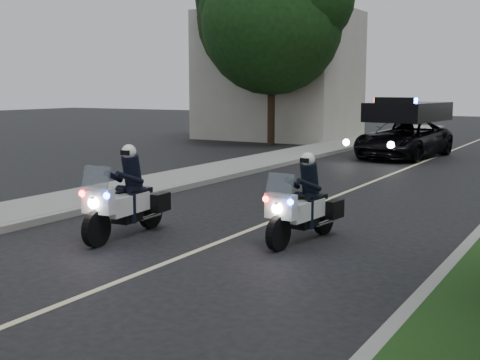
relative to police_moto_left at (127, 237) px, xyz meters
The scene contains 12 objects.
ground 3.87m from the police_moto_left, 62.70° to the right, with size 120.00×120.00×0.00m, color black.
curb_left 6.97m from the police_moto_left, 109.52° to the left, with size 0.20×60.00×0.15m, color gray.
sidewalk_left 7.41m from the police_moto_left, 117.57° to the left, with size 2.00×60.00×0.16m, color gray.
building_far 24.27m from the police_moto_left, 110.03° to the left, with size 8.00×6.00×7.00m, color #A8A396.
lane_marking 6.80m from the police_moto_left, 74.89° to the left, with size 0.12×50.00×0.01m, color #BFB78C.
police_moto_left is the anchor object (origin of this frame).
police_moto_right 3.37m from the police_moto_left, 23.78° to the left, with size 0.68×1.95×1.66m, color silver, non-canonical shape.
police_suv 16.30m from the police_moto_left, 87.57° to the left, with size 2.51×5.42×2.63m, color black.
bicycle 20.36m from the police_moto_left, 92.17° to the left, with size 0.56×1.61×0.84m, color black.
cyclist 20.36m from the police_moto_left, 92.17° to the left, with size 0.59×0.39×1.64m, color black.
tree_left_near 19.58m from the police_moto_left, 109.52° to the left, with size 6.86×6.86×11.43m, color #163913, non-canonical shape.
tree_left_far 22.38m from the police_moto_left, 111.04° to the left, with size 7.51×7.51×12.52m, color black, non-canonical shape.
Camera 1 is at (6.06, -5.59, 2.83)m, focal length 46.95 mm.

